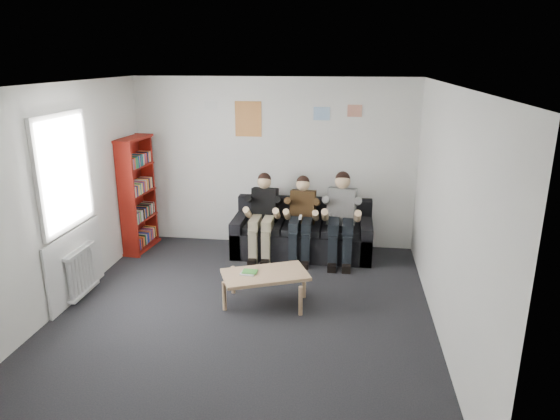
{
  "coord_description": "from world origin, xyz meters",
  "views": [
    {
      "loc": [
        1.17,
        -5.27,
        2.98
      ],
      "look_at": [
        0.27,
        1.3,
        0.94
      ],
      "focal_mm": 32.0,
      "sensor_mm": 36.0,
      "label": 1
    }
  ],
  "objects_px": {
    "person_middle": "(302,219)",
    "person_right": "(341,218)",
    "person_left": "(263,216)",
    "coffee_table": "(265,277)",
    "bookshelf": "(138,194)",
    "sofa": "(302,235)"
  },
  "relations": [
    {
      "from": "bookshelf",
      "to": "coffee_table",
      "type": "distance_m",
      "value": 2.86
    },
    {
      "from": "person_middle",
      "to": "person_right",
      "type": "xyz_separation_m",
      "value": [
        0.6,
        -0.0,
        0.03
      ]
    },
    {
      "from": "bookshelf",
      "to": "person_middle",
      "type": "xyz_separation_m",
      "value": [
        2.6,
        -0.05,
        -0.27
      ]
    },
    {
      "from": "coffee_table",
      "to": "person_right",
      "type": "distance_m",
      "value": 1.83
    },
    {
      "from": "bookshelf",
      "to": "person_middle",
      "type": "distance_m",
      "value": 2.62
    },
    {
      "from": "person_left",
      "to": "person_right",
      "type": "bearing_deg",
      "value": 4.45
    },
    {
      "from": "person_middle",
      "to": "person_right",
      "type": "bearing_deg",
      "value": 4.11
    },
    {
      "from": "coffee_table",
      "to": "person_middle",
      "type": "distance_m",
      "value": 1.62
    },
    {
      "from": "coffee_table",
      "to": "person_middle",
      "type": "xyz_separation_m",
      "value": [
        0.3,
        1.57,
        0.27
      ]
    },
    {
      "from": "person_right",
      "to": "person_left",
      "type": "bearing_deg",
      "value": -170.53
    },
    {
      "from": "bookshelf",
      "to": "person_right",
      "type": "bearing_deg",
      "value": 4.99
    },
    {
      "from": "coffee_table",
      "to": "person_middle",
      "type": "bearing_deg",
      "value": 79.13
    },
    {
      "from": "coffee_table",
      "to": "person_right",
      "type": "height_order",
      "value": "person_right"
    },
    {
      "from": "coffee_table",
      "to": "bookshelf",
      "type": "bearing_deg",
      "value": 144.92
    },
    {
      "from": "sofa",
      "to": "coffee_table",
      "type": "relative_size",
      "value": 2.06
    },
    {
      "from": "bookshelf",
      "to": "coffee_table",
      "type": "bearing_deg",
      "value": -29.19
    },
    {
      "from": "sofa",
      "to": "person_left",
      "type": "xyz_separation_m",
      "value": [
        -0.6,
        -0.2,
        0.34
      ]
    },
    {
      "from": "sofa",
      "to": "person_left",
      "type": "distance_m",
      "value": 0.72
    },
    {
      "from": "bookshelf",
      "to": "coffee_table",
      "type": "relative_size",
      "value": 1.74
    },
    {
      "from": "bookshelf",
      "to": "person_middle",
      "type": "bearing_deg",
      "value": 4.88
    },
    {
      "from": "bookshelf",
      "to": "sofa",
      "type": "bearing_deg",
      "value": 9.18
    },
    {
      "from": "person_middle",
      "to": "bookshelf",
      "type": "bearing_deg",
      "value": -176.5
    }
  ]
}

